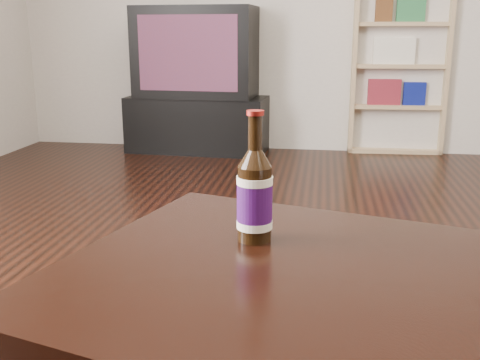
# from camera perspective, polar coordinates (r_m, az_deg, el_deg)

# --- Properties ---
(tv_stand) EXTENTS (1.08, 0.58, 0.42)m
(tv_stand) POSITION_cam_1_polar(r_m,az_deg,el_deg) (4.38, -4.14, 5.79)
(tv_stand) COLOR black
(tv_stand) RESTS_ON floor
(tv) EXTENTS (0.91, 0.60, 0.66)m
(tv) POSITION_cam_1_polar(r_m,az_deg,el_deg) (4.32, -4.28, 12.84)
(tv) COLOR black
(tv) RESTS_ON tv_stand
(bookshelf) EXTENTS (0.71, 0.35, 1.30)m
(bookshelf) POSITION_cam_1_polar(r_m,az_deg,el_deg) (4.49, 15.56, 11.51)
(bookshelf) COLOR tan
(bookshelf) RESTS_ON floor
(coffee_table) EXTENTS (1.43, 1.06, 0.48)m
(coffee_table) POSITION_cam_1_polar(r_m,az_deg,el_deg) (1.01, 17.67, -14.23)
(coffee_table) COLOR black
(coffee_table) RESTS_ON floor
(beer_bottle) EXTENTS (0.07, 0.07, 0.27)m
(beer_bottle) POSITION_cam_1_polar(r_m,az_deg,el_deg) (1.13, 1.50, -1.63)
(beer_bottle) COLOR black
(beer_bottle) RESTS_ON coffee_table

